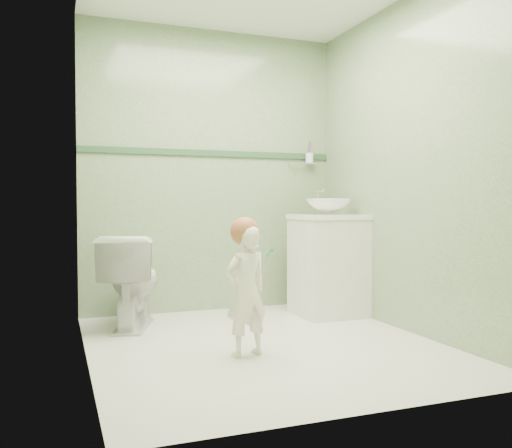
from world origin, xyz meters
name	(u,v)px	position (x,y,z in m)	size (l,w,h in m)	color
ground	(264,344)	(0.00, 0.00, 0.00)	(2.50, 2.50, 0.00)	silver
room_shell	(264,160)	(0.00, 0.00, 1.20)	(2.50, 2.54, 2.40)	gray
trim_stripe	(212,153)	(0.00, 1.24, 1.35)	(2.20, 0.02, 0.05)	#2D5032
vanity	(328,267)	(0.84, 0.70, 0.40)	(0.52, 0.50, 0.80)	white
counter	(328,217)	(0.84, 0.70, 0.81)	(0.54, 0.52, 0.04)	white
basin	(329,207)	(0.84, 0.70, 0.89)	(0.37, 0.37, 0.13)	white
faucet	(318,197)	(0.84, 0.89, 0.97)	(0.03, 0.13, 0.18)	silver
cup_holder	(309,158)	(0.89, 1.18, 1.33)	(0.26, 0.07, 0.21)	silver
toilet	(132,281)	(-0.74, 0.80, 0.35)	(0.39, 0.68, 0.69)	white
toddler	(246,291)	(-0.20, -0.20, 0.39)	(0.29, 0.19, 0.78)	white
hair_cap	(245,231)	(-0.20, -0.18, 0.75)	(0.17, 0.17, 0.17)	#A65B34
teal_toothbrush	(268,252)	(-0.09, -0.31, 0.63)	(0.11, 0.14, 0.08)	#097B5A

